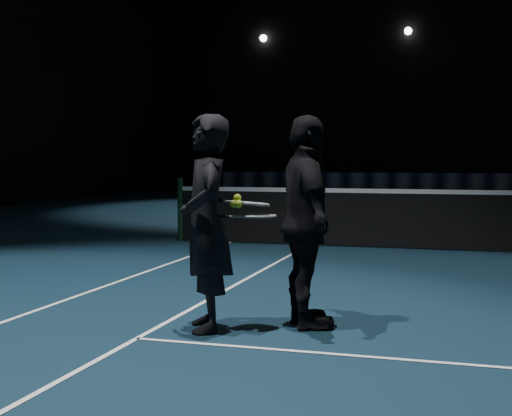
{
  "coord_description": "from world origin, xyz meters",
  "views": [
    {
      "loc": [
        -1.6,
        -11.49,
        1.44
      ],
      "look_at": [
        -3.3,
        -5.8,
        1.02
      ],
      "focal_mm": 50.0,
      "sensor_mm": 36.0,
      "label": 1
    }
  ],
  "objects_px": {
    "player_a": "(206,223)",
    "racket_upper": "(253,204)",
    "tennis_balls": "(236,202)",
    "racket_lower": "(260,216)",
    "player_b": "(306,222)"
  },
  "relations": [
    {
      "from": "tennis_balls",
      "to": "player_b",
      "type": "bearing_deg",
      "value": 23.06
    },
    {
      "from": "racket_lower",
      "to": "racket_upper",
      "type": "distance_m",
      "value": 0.12
    },
    {
      "from": "player_a",
      "to": "racket_upper",
      "type": "distance_m",
      "value": 0.43
    },
    {
      "from": "racket_lower",
      "to": "tennis_balls",
      "type": "height_order",
      "value": "tennis_balls"
    },
    {
      "from": "racket_upper",
      "to": "tennis_balls",
      "type": "height_order",
      "value": "tennis_balls"
    },
    {
      "from": "player_a",
      "to": "racket_upper",
      "type": "height_order",
      "value": "player_a"
    },
    {
      "from": "racket_lower",
      "to": "racket_upper",
      "type": "bearing_deg",
      "value": 141.34
    },
    {
      "from": "player_b",
      "to": "racket_lower",
      "type": "height_order",
      "value": "player_b"
    },
    {
      "from": "racket_upper",
      "to": "tennis_balls",
      "type": "bearing_deg",
      "value": -170.43
    },
    {
      "from": "player_b",
      "to": "racket_upper",
      "type": "bearing_deg",
      "value": 82.07
    },
    {
      "from": "racket_upper",
      "to": "tennis_balls",
      "type": "distance_m",
      "value": 0.15
    },
    {
      "from": "player_b",
      "to": "racket_upper",
      "type": "distance_m",
      "value": 0.48
    },
    {
      "from": "racket_upper",
      "to": "player_a",
      "type": "bearing_deg",
      "value": -178.29
    },
    {
      "from": "player_b",
      "to": "tennis_balls",
      "type": "xyz_separation_m",
      "value": [
        -0.55,
        -0.23,
        0.17
      ]
    },
    {
      "from": "player_a",
      "to": "racket_lower",
      "type": "relative_size",
      "value": 2.65
    }
  ]
}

